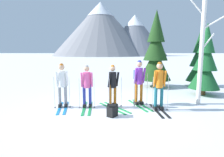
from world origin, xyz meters
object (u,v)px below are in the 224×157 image
pine_tree_near (156,52)px  backpack_on_snow_front (112,111)px  pine_tree_far (199,60)px  skier_in_white (62,83)px  skier_in_orange (159,84)px  birch_tree_tall (202,43)px  skier_in_pink (87,85)px  skier_in_black (113,85)px  pine_tree_mid (205,63)px  skier_in_purple (139,80)px

pine_tree_near → backpack_on_snow_front: size_ratio=11.19×
pine_tree_near → pine_tree_far: size_ratio=1.30×
skier_in_white → backpack_on_snow_front: skier_in_white is taller
skier_in_orange → pine_tree_near: 4.69m
skier_in_orange → birch_tree_tall: bearing=24.7°
pine_tree_near → birch_tree_tall: birch_tree_tall is taller
skier_in_pink → skier_in_black: (0.96, 0.03, 0.00)m
skier_in_white → pine_tree_mid: 6.64m
skier_in_purple → skier_in_orange: 0.93m
pine_tree_near → pine_tree_mid: 2.89m
skier_in_pink → pine_tree_near: (3.40, 4.24, 1.18)m
skier_in_black → pine_tree_mid: size_ratio=0.47×
skier_in_pink → pine_tree_far: (6.06, 4.45, 0.70)m
skier_in_orange → skier_in_black: bearing=170.3°
skier_in_purple → pine_tree_mid: (3.35, 1.73, 0.56)m
skier_in_purple → pine_tree_near: (1.42, 3.83, 1.04)m
skier_in_pink → skier_in_black: skier_in_black is taller
skier_in_purple → birch_tree_tall: size_ratio=0.37×
birch_tree_tall → skier_in_purple: bearing=-176.4°
skier_in_pink → skier_in_black: 0.96m
skier_in_purple → pine_tree_far: pine_tree_far is taller
skier_in_purple → birch_tree_tall: 2.82m
skier_in_pink → pine_tree_far: bearing=36.3°
pine_tree_mid → backpack_on_snow_front: bearing=-144.7°
skier_in_white → pine_tree_mid: bearing=18.7°
skier_in_white → backpack_on_snow_front: 2.26m
skier_in_white → pine_tree_near: bearing=44.2°
skier_in_white → skier_in_black: (1.90, 0.00, -0.07)m
pine_tree_near → pine_tree_mid: bearing=-47.4°
skier_in_black → skier_in_orange: bearing=-9.7°
pine_tree_near → birch_tree_tall: size_ratio=0.94×
pine_tree_far → birch_tree_tall: (-1.66, -3.88, 0.87)m
pine_tree_far → backpack_on_snow_front: size_ratio=8.58×
pine_tree_near → birch_tree_tall: 3.83m
skier_in_black → pine_tree_far: size_ratio=0.47×
pine_tree_mid → pine_tree_far: (0.73, 2.30, 0.00)m
pine_tree_near → pine_tree_far: pine_tree_near is taller
backpack_on_snow_front → birch_tree_tall: bearing=23.8°
pine_tree_far → birch_tree_tall: 4.31m
skier_in_orange → backpack_on_snow_front: size_ratio=4.37×
pine_tree_near → birch_tree_tall: bearing=-74.7°
skier_in_purple → skier_in_orange: skier_in_purple is taller
skier_in_orange → pine_tree_far: (3.44, 4.70, 0.61)m
skier_in_purple → pine_tree_mid: size_ratio=0.52×
skier_in_pink → backpack_on_snow_front: (0.96, -0.95, -0.68)m
skier_in_black → pine_tree_near: pine_tree_near is taller
pine_tree_mid → birch_tree_tall: size_ratio=0.72×
skier_in_black → pine_tree_near: bearing=59.9°
skier_in_pink → skier_in_black: size_ratio=1.07×
skier_in_pink → skier_in_orange: 2.63m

